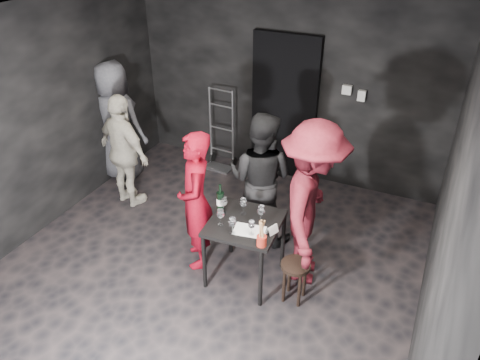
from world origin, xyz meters
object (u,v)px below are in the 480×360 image
at_px(bystander_grey, 115,112).
at_px(stool, 295,272).
at_px(wine_bottle, 220,201).
at_px(woman_black, 261,173).
at_px(bystander_cream, 124,150).
at_px(tasting_table, 245,229).
at_px(server_red, 196,197).
at_px(hand_truck, 221,153).
at_px(breadstick_cup, 262,234).
at_px(man_maroon, 313,188).

bearing_deg(bystander_grey, stool, 154.40).
bearing_deg(wine_bottle, woman_black, 76.96).
xyz_separation_m(bystander_cream, wine_bottle, (1.73, -0.64, 0.07)).
bearing_deg(tasting_table, bystander_cream, 161.02).
xyz_separation_m(stool, server_red, (-1.20, 0.13, 0.51)).
height_order(woman_black, wine_bottle, woman_black).
bearing_deg(stool, hand_truck, 131.75).
distance_m(hand_truck, breadstick_cup, 2.98).
xyz_separation_m(man_maroon, bystander_cream, (-2.63, 0.37, -0.33)).
bearing_deg(tasting_table, woman_black, 100.78).
bearing_deg(stool, man_maroon, 90.87).
distance_m(tasting_table, bystander_grey, 2.90).
relative_size(tasting_table, stool, 1.60).
bearing_deg(stool, breadstick_cup, -147.17).
distance_m(woman_black, bystander_grey, 2.50).
bearing_deg(tasting_table, bystander_grey, 153.99).
bearing_deg(breadstick_cup, bystander_grey, 151.93).
bearing_deg(woman_black, wine_bottle, 76.06).
distance_m(server_red, breadstick_cup, 0.96).
bearing_deg(hand_truck, bystander_cream, -111.90).
xyz_separation_m(woman_black, wine_bottle, (-0.16, -0.70, -0.01)).
bearing_deg(bystander_grey, bystander_cream, 131.82).
bearing_deg(hand_truck, bystander_grey, -141.71).
height_order(tasting_table, bystander_cream, bystander_cream).
bearing_deg(woman_black, hand_truck, -48.92).
relative_size(stool, server_red, 0.27).
xyz_separation_m(tasting_table, wine_bottle, (-0.31, 0.06, 0.23)).
height_order(stool, breadstick_cup, breadstick_cup).
relative_size(tasting_table, bystander_cream, 0.47).
bearing_deg(breadstick_cup, server_red, 160.36).
height_order(server_red, breadstick_cup, server_red).
bearing_deg(man_maroon, breadstick_cup, 143.54).
bearing_deg(wine_bottle, stool, -8.95).
height_order(tasting_table, wine_bottle, wine_bottle).
bearing_deg(man_maroon, stool, 170.12).
bearing_deg(bystander_cream, server_red, 172.16).
bearing_deg(man_maroon, tasting_table, 108.28).
xyz_separation_m(bystander_grey, wine_bottle, (2.28, -1.21, -0.14)).
distance_m(man_maroon, breadstick_cup, 0.72).
xyz_separation_m(tasting_table, woman_black, (-0.15, 0.76, 0.24)).
xyz_separation_m(tasting_table, man_maroon, (0.60, 0.33, 0.48)).
bearing_deg(stool, tasting_table, 171.92).
height_order(man_maroon, wine_bottle, man_maroon).
distance_m(hand_truck, woman_black, 1.93).
bearing_deg(bystander_cream, stool, -179.85).
xyz_separation_m(server_red, bystander_cream, (-1.44, 0.66, -0.06)).
height_order(woman_black, man_maroon, man_maroon).
height_order(hand_truck, man_maroon, man_maroon).
bearing_deg(hand_truck, woman_black, -44.12).
distance_m(server_red, man_maroon, 1.26).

